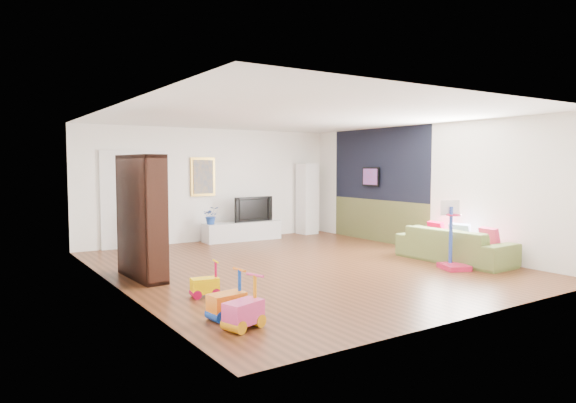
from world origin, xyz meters
TOP-DOWN VIEW (x-y plane):
  - floor at (0.00, 0.00)m, footprint 6.50×7.50m
  - ceiling at (0.00, 0.00)m, footprint 6.50×7.50m
  - wall_back at (0.00, 3.75)m, footprint 6.50×0.00m
  - wall_front at (0.00, -3.75)m, footprint 6.50×0.00m
  - wall_left at (-3.25, 0.00)m, footprint 0.00×7.50m
  - wall_right at (3.25, 0.00)m, footprint 0.00×7.50m
  - navy_accent at (3.23, 1.40)m, footprint 0.01×3.20m
  - olive_wainscot at (3.23, 1.40)m, footprint 0.01×3.20m
  - doorway at (-1.90, 3.71)m, footprint 1.45×0.06m
  - painting_back at (-0.25, 3.71)m, footprint 0.62×0.06m
  - artwork_right at (3.17, 1.60)m, footprint 0.04×0.56m
  - media_console at (0.60, 3.34)m, footprint 1.94×0.55m
  - tall_cabinet at (2.63, 3.47)m, footprint 0.46×0.46m
  - bookshelf at (-2.73, 0.56)m, footprint 0.42×1.38m
  - sofa at (2.67, -1.29)m, footprint 0.96×2.24m
  - basketball_hoop at (2.08, -1.76)m, footprint 0.58×0.63m
  - ride_on_yellow at (-2.37, -1.09)m, footprint 0.40×0.28m
  - ride_on_orange at (-2.57, -2.18)m, footprint 0.47×0.32m
  - ride_on_pink at (-2.58, -2.62)m, footprint 0.51×0.39m
  - child at (-1.70, 3.20)m, footprint 0.33×0.23m
  - tv at (0.88, 3.37)m, footprint 1.06×0.19m
  - vase_plant at (-0.23, 3.32)m, footprint 0.45×0.41m
  - pillow_left at (2.86, -1.91)m, footprint 0.17×0.40m
  - pillow_center at (2.87, -1.26)m, footprint 0.18×0.42m
  - pillow_right at (2.90, -0.65)m, footprint 0.12×0.37m

SIDE VIEW (x-z plane):
  - floor at x=0.00m, z-range 0.00..0.00m
  - media_console at x=0.60m, z-range 0.00..0.45m
  - ride_on_yellow at x=-2.37m, z-range 0.00..0.50m
  - ride_on_orange at x=-2.57m, z-range 0.00..0.58m
  - ride_on_pink at x=-2.58m, z-range 0.00..0.59m
  - sofa at x=2.67m, z-range 0.00..0.64m
  - child at x=-1.70m, z-range 0.00..0.86m
  - olive_wainscot at x=3.23m, z-range 0.00..1.00m
  - pillow_left at x=2.86m, z-range 0.31..0.70m
  - pillow_center at x=2.87m, z-range 0.30..0.71m
  - pillow_right at x=2.90m, z-range 0.32..0.69m
  - basketball_hoop at x=2.08m, z-range 0.00..1.22m
  - vase_plant at x=-0.23m, z-range 0.45..0.86m
  - tv at x=0.88m, z-range 0.45..1.06m
  - tall_cabinet at x=2.63m, z-range 0.00..1.87m
  - bookshelf at x=-2.73m, z-range 0.00..2.00m
  - doorway at x=-1.90m, z-range 0.00..2.10m
  - wall_back at x=0.00m, z-range 0.00..2.70m
  - wall_front at x=0.00m, z-range 0.00..2.70m
  - wall_left at x=-3.25m, z-range 0.00..2.70m
  - wall_right at x=3.25m, z-range 0.00..2.70m
  - artwork_right at x=3.17m, z-range 1.32..1.78m
  - painting_back at x=-0.25m, z-range 1.09..2.01m
  - navy_accent at x=3.23m, z-range 1.00..2.70m
  - ceiling at x=0.00m, z-range 2.70..2.70m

